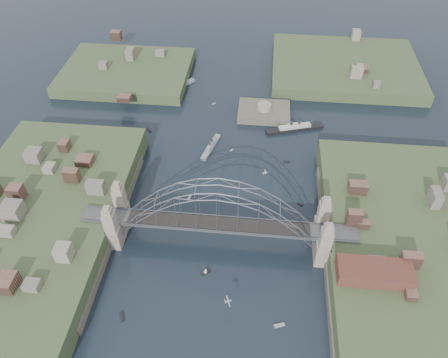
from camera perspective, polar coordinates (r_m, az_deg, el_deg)
ground at (r=136.51m, az=-0.77°, el=-8.26°), size 500.00×500.00×0.00m
bridge at (r=127.00m, az=-0.82°, el=-4.85°), size 84.00×13.80×24.60m
shore_west at (r=150.58m, az=-23.11°, el=-5.41°), size 50.50×90.00×12.00m
shore_east at (r=142.57m, az=23.08°, el=-8.96°), size 50.50×90.00×12.00m
headland_nw at (r=217.94m, az=-12.79°, el=13.29°), size 60.00×45.00×9.00m
headland_ne at (r=224.36m, az=15.71°, el=13.74°), size 70.00×55.00×9.50m
fort_island at (r=187.47m, az=5.32°, el=8.46°), size 22.00×16.00×9.40m
wharf_shed at (r=124.42m, az=19.44°, el=-11.66°), size 20.00×8.00×4.00m
finger_pier at (r=123.83m, az=17.01°, el=-19.41°), size 4.00×22.00×1.40m
naval_cruiser_near at (r=168.18m, az=-1.77°, el=4.34°), size 6.18×16.12×4.83m
naval_cruiser_far at (r=205.47m, az=-5.71°, el=12.30°), size 11.17×13.94×5.32m
ocean_liner at (r=179.55m, az=9.39°, el=6.70°), size 24.10×10.43×5.95m
aeroplane at (r=118.06m, az=0.47°, el=-16.00°), size 1.93×3.32×0.50m
small_boat_a at (r=148.98m, az=-4.68°, el=-2.56°), size 1.55×2.65×0.45m
small_boat_b at (r=157.72m, az=5.51°, el=1.02°), size 1.87×1.36×2.38m
small_boat_c at (r=129.09m, az=-2.44°, el=-12.17°), size 2.92×2.44×2.38m
small_boat_d at (r=163.95m, az=8.37°, el=2.29°), size 2.41×1.00×0.45m
small_boat_e at (r=180.17m, az=-9.99°, el=6.46°), size 2.70×2.88×0.45m
small_boat_f at (r=167.28m, az=1.01°, el=3.83°), size 1.55×1.84×0.45m
small_boat_g at (r=121.89m, az=7.40°, el=-18.80°), size 3.12×1.95×0.45m
small_boat_h at (r=193.15m, az=-1.34°, el=10.01°), size 1.76×1.77×0.45m
small_boat_i at (r=148.83m, az=10.11°, el=-3.33°), size 2.09×1.67×0.45m
small_boat_j at (r=125.28m, az=-13.44°, el=-17.43°), size 1.99×2.90×0.45m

